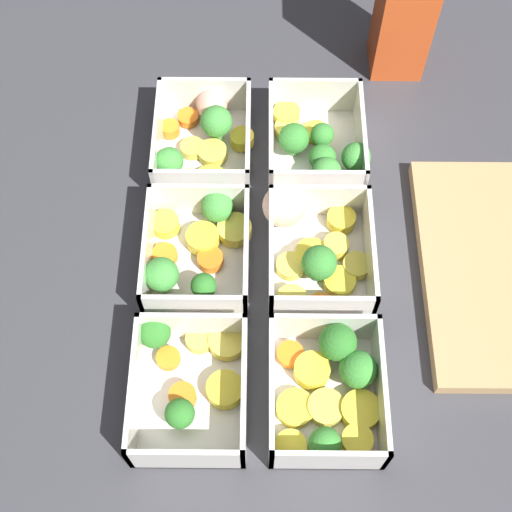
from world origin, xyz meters
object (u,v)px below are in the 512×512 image
object	(u,v)px
container_near_left	(201,139)
container_near_center	(194,251)
juice_carton	(404,6)
container_near_right	(187,382)
container_far_left	(314,146)
container_far_right	(328,390)
container_far_center	(309,247)

from	to	relation	value
container_near_left	container_near_center	distance (m)	0.16
juice_carton	container_near_right	bearing A→B (deg)	-28.64
container_near_left	container_near_center	size ratio (longest dim) A/B	1.01
container_near_right	container_far_left	bearing A→B (deg)	154.90
container_far_left	container_far_right	bearing A→B (deg)	0.85
container_far_center	container_far_right	size ratio (longest dim) A/B	1.18
container_near_center	container_far_left	distance (m)	0.20
container_near_left	container_near_right	xyz separation A→B (m)	(0.30, -0.00, -0.00)
juice_carton	container_far_right	bearing A→B (deg)	-12.83
container_near_left	container_far_right	world-z (taller)	same
container_near_right	container_far_left	world-z (taller)	same
container_far_center	container_near_left	bearing A→B (deg)	-139.61
juice_carton	container_near_center	bearing A→B (deg)	-39.24
container_near_right	container_far_left	distance (m)	0.32
container_far_left	container_far_center	bearing A→B (deg)	-4.13
container_near_right	container_near_center	bearing A→B (deg)	-179.88
container_near_right	container_far_center	bearing A→B (deg)	140.73
container_near_center	container_far_right	bearing A→B (deg)	42.06
container_far_left	juice_carton	xyz separation A→B (m)	(-0.16, 0.11, 0.07)
container_near_left	container_far_right	bearing A→B (deg)	24.23
container_far_right	container_far_center	bearing A→B (deg)	-174.99
container_near_right	container_far_right	bearing A→B (deg)	86.65
container_near_left	container_near_center	xyz separation A→B (m)	(0.16, -0.00, 0.00)
container_far_right	container_near_right	bearing A→B (deg)	-93.35
container_near_left	container_far_left	size ratio (longest dim) A/B	1.10
container_near_left	container_far_center	distance (m)	0.20
container_far_center	juice_carton	distance (m)	0.33
container_near_left	container_near_right	distance (m)	0.30
container_near_left	container_far_left	bearing A→B (deg)	85.36
container_near_left	juice_carton	world-z (taller)	juice_carton
container_far_right	container_near_center	bearing A→B (deg)	-137.94
container_near_right	juice_carton	bearing A→B (deg)	151.36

